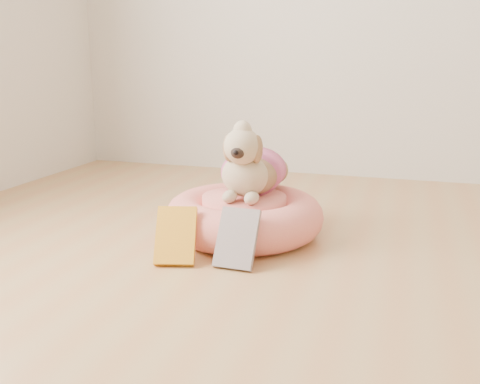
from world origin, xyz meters
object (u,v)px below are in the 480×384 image
(pet_bed, at_px, (244,216))
(book_white, at_px, (237,238))
(dog, at_px, (251,156))
(book_yellow, at_px, (176,236))

(pet_bed, height_order, book_white, book_white)
(pet_bed, distance_m, book_white, 0.29)
(dog, bearing_deg, pet_bed, -122.72)
(dog, xyz_separation_m, book_white, (0.05, -0.31, -0.20))
(pet_bed, bearing_deg, dog, 57.97)
(pet_bed, distance_m, dog, 0.22)
(book_yellow, bearing_deg, book_white, -7.67)
(pet_bed, distance_m, book_yellow, 0.33)
(dog, height_order, book_white, dog)
(dog, distance_m, book_white, 0.37)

